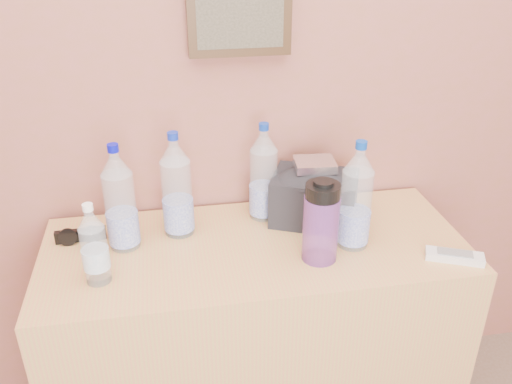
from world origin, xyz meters
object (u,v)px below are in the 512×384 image
(toiletry_bag, at_px, (314,195))
(pet_small, at_px, (94,248))
(sunglasses, at_px, (81,235))
(pet_large_d, at_px, (356,201))
(nalgene_bottle, at_px, (321,221))
(pet_large_b, at_px, (177,190))
(pet_large_a, at_px, (120,203))
(ac_remote, at_px, (455,256))
(dresser, at_px, (255,344))
(pet_large_c, at_px, (263,177))
(foil_packet, at_px, (315,164))

(toiletry_bag, bearing_deg, pet_small, -138.38)
(sunglasses, bearing_deg, pet_large_d, -14.00)
(nalgene_bottle, relative_size, toiletry_bag, 0.95)
(pet_large_b, xyz_separation_m, pet_small, (-0.22, -0.21, -0.04))
(pet_large_a, xyz_separation_m, ac_remote, (0.92, -0.24, -0.13))
(ac_remote, distance_m, toiletry_bag, 0.45)
(nalgene_bottle, bearing_deg, dresser, 149.02)
(pet_large_c, bearing_deg, ac_remote, -34.89)
(nalgene_bottle, height_order, sunglasses, nalgene_bottle)
(dresser, relative_size, ac_remote, 7.89)
(pet_large_a, bearing_deg, pet_large_d, -9.45)
(pet_large_d, bearing_deg, pet_small, -175.99)
(sunglasses, distance_m, ac_remote, 1.09)
(dresser, xyz_separation_m, pet_large_d, (0.28, -0.05, 0.53))
(sunglasses, bearing_deg, dresser, -15.05)
(dresser, height_order, foil_packet, foil_packet)
(ac_remote, bearing_deg, sunglasses, -171.43)
(pet_large_c, distance_m, foil_packet, 0.16)
(sunglasses, bearing_deg, pet_large_c, 2.51)
(pet_large_d, xyz_separation_m, nalgene_bottle, (-0.12, -0.05, -0.02))
(sunglasses, xyz_separation_m, foil_packet, (0.71, 0.01, 0.17))
(pet_large_c, bearing_deg, dresser, -108.58)
(pet_large_d, bearing_deg, toiletry_bag, 115.44)
(sunglasses, xyz_separation_m, ac_remote, (1.05, -0.29, -0.01))
(pet_large_d, relative_size, pet_small, 1.41)
(pet_small, bearing_deg, pet_large_b, 42.88)
(pet_large_d, distance_m, ac_remote, 0.32)
(pet_large_a, relative_size, sunglasses, 2.18)
(pet_large_a, xyz_separation_m, pet_large_c, (0.43, 0.10, -0.00))
(pet_large_a, distance_m, pet_large_b, 0.17)
(dresser, bearing_deg, ac_remote, -18.04)
(pet_large_c, relative_size, sunglasses, 2.15)
(foil_packet, bearing_deg, pet_large_a, -173.85)
(ac_remote, bearing_deg, dresser, -174.10)
(pet_large_c, relative_size, pet_small, 1.37)
(pet_large_d, relative_size, toiletry_bag, 1.28)
(dresser, xyz_separation_m, pet_large_b, (-0.22, 0.11, 0.53))
(foil_packet, bearing_deg, sunglasses, -178.95)
(toiletry_bag, xyz_separation_m, foil_packet, (0.00, 0.02, 0.10))
(nalgene_bottle, xyz_separation_m, foil_packet, (0.04, 0.22, 0.07))
(toiletry_bag, bearing_deg, pet_large_c, -175.10)
(ac_remote, bearing_deg, pet_large_d, 177.44)
(ac_remote, xyz_separation_m, toiletry_bag, (-0.33, 0.29, 0.08))
(pet_large_b, xyz_separation_m, foil_packet, (0.42, 0.01, 0.04))
(pet_large_a, xyz_separation_m, toiletry_bag, (0.58, 0.05, -0.06))
(pet_large_b, distance_m, pet_large_d, 0.52)
(pet_large_b, height_order, foil_packet, pet_large_b)
(nalgene_bottle, relative_size, sunglasses, 1.66)
(pet_large_c, bearing_deg, pet_small, -152.26)
(pet_large_b, relative_size, nalgene_bottle, 1.34)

